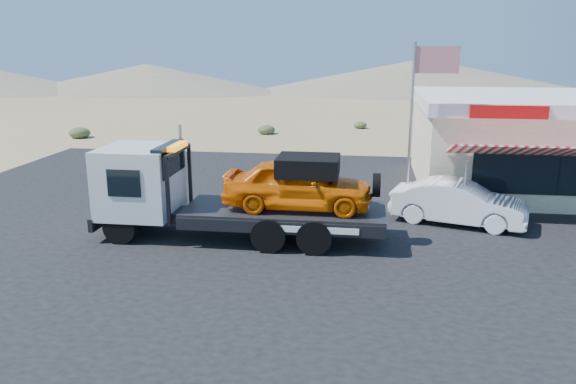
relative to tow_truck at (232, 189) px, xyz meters
name	(u,v)px	position (x,y,z in m)	size (l,w,h in m)	color
ground	(255,250)	(0.87, -0.97, -1.59)	(120.00, 120.00, 0.00)	olive
asphalt_lot	(329,222)	(2.87, 2.03, -1.58)	(32.00, 24.00, 0.02)	black
tow_truck	(232,189)	(0.00, 0.00, 0.00)	(8.81, 2.61, 2.95)	black
white_sedan	(458,203)	(7.21, 2.41, -0.83)	(1.55, 4.45, 1.47)	silver
jerky_store	(543,142)	(11.37, 8.00, 0.40)	(10.40, 9.97, 3.90)	beige
flagpole	(418,109)	(5.81, 3.53, 2.18)	(1.55, 0.10, 6.00)	#99999E
desert_scrub	(35,161)	(-12.17, 8.81, -1.27)	(25.41, 36.24, 0.73)	#404927
distant_hills	(264,77)	(-8.90, 54.17, 0.30)	(126.00, 48.00, 4.20)	#726B59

